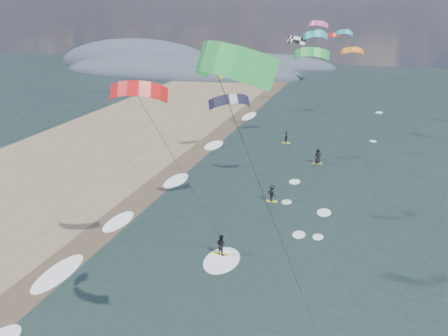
# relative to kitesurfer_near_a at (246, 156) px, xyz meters

# --- Properties ---
(wet_sand_strip) EXTENTS (3.00, 240.00, 0.00)m
(wet_sand_strip) POSITION_rel_kitesurfer_near_a_xyz_m (-16.41, 12.83, -12.89)
(wet_sand_strip) COLOR #382D23
(wet_sand_strip) RESTS_ON ground
(coastal_hills) EXTENTS (80.00, 41.00, 15.00)m
(coastal_hills) POSITION_rel_kitesurfer_near_a_xyz_m (-49.25, 110.69, -12.89)
(coastal_hills) COLOR #3D4756
(coastal_hills) RESTS_ON ground
(kitesurfer_near_a) EXTENTS (7.54, 9.05, 17.54)m
(kitesurfer_near_a) POSITION_rel_kitesurfer_near_a_xyz_m (0.00, 0.00, 0.00)
(kitesurfer_near_a) COLOR yellow
(kitesurfer_near_a) RESTS_ON ground
(kitesurfer_near_b) EXTENTS (6.99, 8.48, 14.52)m
(kitesurfer_near_b) POSITION_rel_kitesurfer_near_a_xyz_m (-7.95, 10.57, -3.58)
(kitesurfer_near_b) COLOR yellow
(kitesurfer_near_b) RESTS_ON ground
(far_kitesurfers) EXTENTS (6.21, 21.41, 1.84)m
(far_kitesurfers) POSITION_rel_kitesurfer_near_a_xyz_m (-3.41, 34.71, -12.02)
(far_kitesurfers) COLOR yellow
(far_kitesurfers) RESTS_ON ground
(bg_kite_field) EXTENTS (15.46, 78.54, 5.34)m
(bg_kite_field) POSITION_rel_kitesurfer_near_a_xyz_m (-4.70, 57.57, -0.51)
(bg_kite_field) COLOR black
(bg_kite_field) RESTS_ON ground
(shoreline_surf) EXTENTS (2.40, 79.40, 0.11)m
(shoreline_surf) POSITION_rel_kitesurfer_near_a_xyz_m (-15.21, 17.58, -12.89)
(shoreline_surf) COLOR white
(shoreline_surf) RESTS_ON ground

